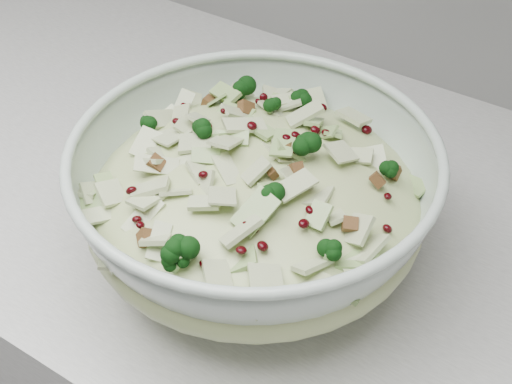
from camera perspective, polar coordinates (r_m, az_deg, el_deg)
mixing_bowl at (r=0.64m, az=-0.10°, el=-0.76°), size 0.36×0.36×0.13m
salad at (r=0.63m, az=-0.11°, el=0.67°), size 0.33×0.33×0.13m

